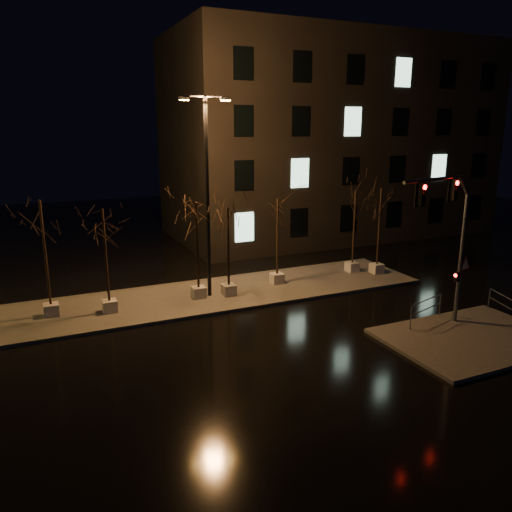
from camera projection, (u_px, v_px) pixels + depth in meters
name	position (u px, v px, depth m)	size (l,w,h in m)	color
ground	(269.00, 339.00, 20.49)	(90.00, 90.00, 0.00)	black
median	(219.00, 294.00, 25.76)	(22.00, 5.00, 0.15)	#45423D
sidewalk_corner	(471.00, 338.00, 20.37)	(7.00, 5.00, 0.15)	#45423D
building	(329.00, 139.00, 40.07)	(25.00, 12.00, 15.00)	black
tree_0	(42.00, 227.00, 21.62)	(1.80, 1.80, 5.42)	beige
tree_1	(104.00, 233.00, 22.19)	(1.80, 1.80, 4.92)	beige
tree_2	(197.00, 224.00, 24.11)	(1.80, 1.80, 4.93)	beige
tree_3	(228.00, 227.00, 24.56)	(1.80, 1.80, 4.63)	beige
tree_4	(278.00, 218.00, 26.44)	(1.80, 1.80, 4.77)	beige
tree_5	(355.00, 209.00, 28.63)	(1.80, 1.80, 4.93)	beige
tree_6	(380.00, 208.00, 28.29)	(1.80, 1.80, 5.09)	beige
traffic_signal_mast	(451.00, 230.00, 20.35)	(5.14, 1.35, 6.44)	#5A5C62
streetlight_main	(207.00, 185.00, 23.94)	(2.42, 0.75, 9.72)	black
guard_rail_a	(426.00, 307.00, 21.69)	(2.34, 0.77, 1.06)	#5A5C62
guard_rail_b	(503.00, 303.00, 22.36)	(0.65, 2.03, 1.00)	#5A5C62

